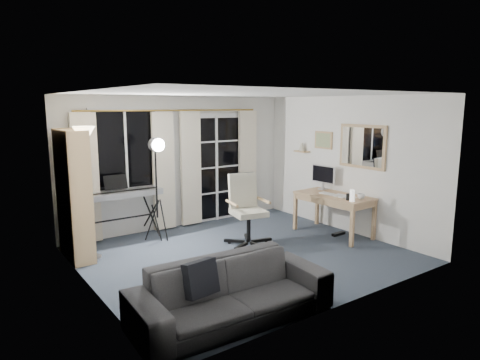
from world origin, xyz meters
The scene contains 17 objects.
floor centered at (0.00, 0.00, -0.01)m, with size 4.50×4.00×0.02m, color #313948.
window centered at (-1.05, 1.97, 1.50)m, with size 1.20×0.08×1.40m.
french_door centered at (0.75, 1.97, 1.03)m, with size 1.32×0.09×2.11m.
curtains centered at (-0.14, 1.88, 1.09)m, with size 3.60×0.07×2.13m.
bookshelf centered at (-2.12, 1.32, 0.90)m, with size 0.31×0.89×1.90m.
torchiere_lamp centered at (-1.94, 1.14, 1.57)m, with size 0.36×0.36×1.95m.
keyboard_piano centered at (-1.30, 1.70, 0.78)m, with size 1.43×0.69×1.03m.
studio_light centered at (-0.77, 1.33, 1.42)m, with size 0.31×0.35×1.77m.
office_chair centered at (0.36, 0.45, 0.67)m, with size 0.79×0.79×1.15m.
desk centered at (1.88, -0.07, 0.62)m, with size 0.73×1.36×0.71m.
monitor centered at (2.08, 0.38, 0.98)m, with size 0.18×0.51×0.45m.
desk_clutter centered at (1.83, -0.30, 0.56)m, with size 0.40×0.82×0.90m.
mug centered at (1.98, -0.57, 0.77)m, with size 0.12×0.09×0.12m, color silver.
wall_mirror centered at (2.22, -0.35, 1.55)m, with size 0.04×0.94×0.74m.
framed_print centered at (2.23, 0.55, 1.60)m, with size 0.03×0.42×0.32m.
wall_shelf centered at (2.16, 1.05, 1.41)m, with size 0.16×0.30×0.18m.
sofa centered at (-1.27, -1.55, 0.42)m, with size 2.17×0.73×0.84m.
Camera 1 is at (-3.63, -5.04, 2.24)m, focal length 32.00 mm.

